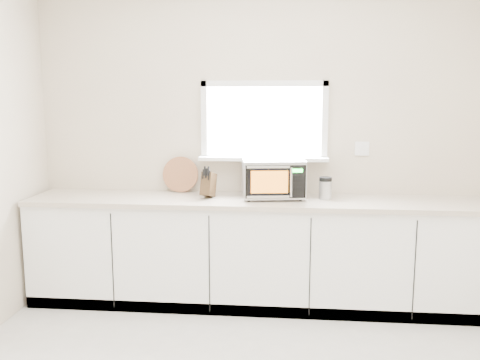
# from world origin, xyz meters

# --- Properties ---
(back_wall) EXTENTS (4.00, 0.17, 2.70)m
(back_wall) POSITION_xyz_m (0.00, 2.00, 1.36)
(back_wall) COLOR beige
(back_wall) RESTS_ON ground
(cabinets) EXTENTS (3.92, 0.60, 0.88)m
(cabinets) POSITION_xyz_m (0.00, 1.70, 0.44)
(cabinets) COLOR white
(cabinets) RESTS_ON ground
(countertop) EXTENTS (3.92, 0.64, 0.04)m
(countertop) POSITION_xyz_m (0.00, 1.69, 0.90)
(countertop) COLOR beige
(countertop) RESTS_ON cabinets
(microwave) EXTENTS (0.56, 0.47, 0.33)m
(microwave) POSITION_xyz_m (0.09, 1.75, 1.09)
(microwave) COLOR black
(microwave) RESTS_ON countertop
(knife_block) EXTENTS (0.13, 0.20, 0.27)m
(knife_block) POSITION_xyz_m (-0.45, 1.70, 1.04)
(knife_block) COLOR #432D18
(knife_block) RESTS_ON countertop
(cutting_board) EXTENTS (0.32, 0.08, 0.32)m
(cutting_board) POSITION_xyz_m (-0.74, 1.94, 1.08)
(cutting_board) COLOR #A3693F
(cutting_board) RESTS_ON countertop
(coffee_grinder) EXTENTS (0.11, 0.11, 0.19)m
(coffee_grinder) POSITION_xyz_m (0.53, 1.74, 1.01)
(coffee_grinder) COLOR #B4B6BB
(coffee_grinder) RESTS_ON countertop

